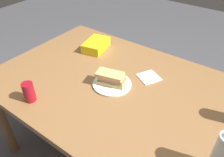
{
  "coord_description": "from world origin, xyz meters",
  "views": [
    {
      "loc": [
        -0.64,
        0.94,
        1.67
      ],
      "look_at": [
        0.03,
        0.02,
        0.82
      ],
      "focal_mm": 36.2,
      "sensor_mm": 36.0,
      "label": 1
    }
  ],
  "objects_px": {
    "soda_can_red": "(29,92)",
    "chip_bag": "(96,45)",
    "paper_plate": "(112,84)",
    "sandwich": "(111,78)",
    "water_bottle_tall": "(221,154)",
    "dining_table": "(117,95)"
  },
  "relations": [
    {
      "from": "sandwich",
      "to": "dining_table",
      "type": "bearing_deg",
      "value": -145.56
    },
    {
      "from": "chip_bag",
      "to": "dining_table",
      "type": "bearing_deg",
      "value": -137.3
    },
    {
      "from": "soda_can_red",
      "to": "water_bottle_tall",
      "type": "xyz_separation_m",
      "value": [
        -1.01,
        -0.18,
        0.05
      ]
    },
    {
      "from": "sandwich",
      "to": "soda_can_red",
      "type": "distance_m",
      "value": 0.5
    },
    {
      "from": "soda_can_red",
      "to": "chip_bag",
      "type": "relative_size",
      "value": 0.53
    },
    {
      "from": "dining_table",
      "to": "chip_bag",
      "type": "relative_size",
      "value": 7.16
    },
    {
      "from": "sandwich",
      "to": "water_bottle_tall",
      "type": "distance_m",
      "value": 0.74
    },
    {
      "from": "dining_table",
      "to": "chip_bag",
      "type": "xyz_separation_m",
      "value": [
        0.4,
        -0.28,
        0.12
      ]
    },
    {
      "from": "dining_table",
      "to": "sandwich",
      "type": "height_order",
      "value": "sandwich"
    },
    {
      "from": "paper_plate",
      "to": "sandwich",
      "type": "relative_size",
      "value": 1.26
    },
    {
      "from": "chip_bag",
      "to": "paper_plate",
      "type": "bearing_deg",
      "value": -140.95
    },
    {
      "from": "sandwich",
      "to": "water_bottle_tall",
      "type": "bearing_deg",
      "value": 163.28
    },
    {
      "from": "paper_plate",
      "to": "water_bottle_tall",
      "type": "bearing_deg",
      "value": 163.0
    },
    {
      "from": "paper_plate",
      "to": "chip_bag",
      "type": "height_order",
      "value": "chip_bag"
    },
    {
      "from": "dining_table",
      "to": "paper_plate",
      "type": "relative_size",
      "value": 6.64
    },
    {
      "from": "water_bottle_tall",
      "to": "paper_plate",
      "type": "bearing_deg",
      "value": -17.0
    },
    {
      "from": "paper_plate",
      "to": "water_bottle_tall",
      "type": "distance_m",
      "value": 0.75
    },
    {
      "from": "dining_table",
      "to": "water_bottle_tall",
      "type": "distance_m",
      "value": 0.74
    },
    {
      "from": "paper_plate",
      "to": "soda_can_red",
      "type": "height_order",
      "value": "soda_can_red"
    },
    {
      "from": "sandwich",
      "to": "water_bottle_tall",
      "type": "relative_size",
      "value": 0.84
    },
    {
      "from": "sandwich",
      "to": "soda_can_red",
      "type": "bearing_deg",
      "value": 52.98
    },
    {
      "from": "chip_bag",
      "to": "water_bottle_tall",
      "type": "distance_m",
      "value": 1.2
    }
  ]
}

